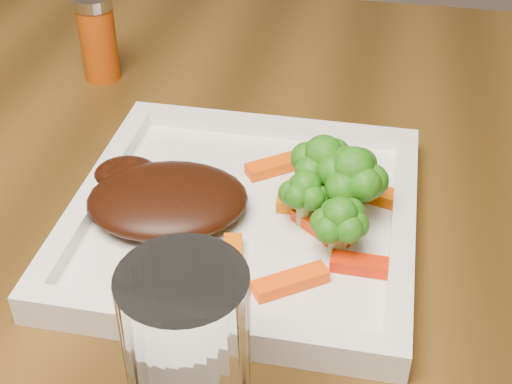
% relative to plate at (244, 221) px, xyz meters
% --- Properties ---
extents(plate, '(0.27, 0.27, 0.01)m').
position_rel_plate_xyz_m(plate, '(0.00, 0.00, 0.00)').
color(plate, white).
rests_on(plate, dining_table).
extents(steak, '(0.15, 0.13, 0.03)m').
position_rel_plate_xyz_m(steak, '(-0.06, -0.01, 0.02)').
color(steak, black).
rests_on(steak, plate).
extents(broccoli_0, '(0.06, 0.06, 0.07)m').
position_rel_plate_xyz_m(broccoli_0, '(0.06, 0.03, 0.04)').
color(broccoli_0, '#306C12').
rests_on(broccoli_0, plate).
extents(broccoli_1, '(0.08, 0.08, 0.06)m').
position_rel_plate_xyz_m(broccoli_1, '(0.08, 0.01, 0.04)').
color(broccoli_1, '#2B5C0F').
rests_on(broccoli_1, plate).
extents(broccoli_2, '(0.06, 0.06, 0.06)m').
position_rel_plate_xyz_m(broccoli_2, '(0.08, -0.03, 0.04)').
color(broccoli_2, '#2E5C0F').
rests_on(broccoli_2, plate).
extents(broccoli_3, '(0.05, 0.05, 0.06)m').
position_rel_plate_xyz_m(broccoli_3, '(0.05, -0.00, 0.04)').
color(broccoli_3, '#1A7914').
rests_on(broccoli_3, plate).
extents(carrot_0, '(0.05, 0.04, 0.01)m').
position_rel_plate_xyz_m(carrot_0, '(0.05, -0.07, 0.01)').
color(carrot_0, '#FF4C04').
rests_on(carrot_0, plate).
extents(carrot_1, '(0.06, 0.02, 0.01)m').
position_rel_plate_xyz_m(carrot_1, '(0.10, -0.05, 0.01)').
color(carrot_1, red).
rests_on(carrot_1, plate).
extents(carrot_2, '(0.02, 0.05, 0.01)m').
position_rel_plate_xyz_m(carrot_2, '(0.00, -0.06, 0.01)').
color(carrot_2, '#E26003').
rests_on(carrot_2, plate).
extents(carrot_3, '(0.07, 0.03, 0.01)m').
position_rel_plate_xyz_m(carrot_3, '(0.10, 0.04, 0.01)').
color(carrot_3, '#D95803').
rests_on(carrot_3, plate).
extents(carrot_4, '(0.06, 0.05, 0.01)m').
position_rel_plate_xyz_m(carrot_4, '(0.02, 0.07, 0.01)').
color(carrot_4, '#F95104').
rests_on(carrot_4, plate).
extents(carrot_5, '(0.05, 0.04, 0.01)m').
position_rel_plate_xyz_m(carrot_5, '(0.06, -0.01, 0.01)').
color(carrot_5, '#F73204').
rests_on(carrot_5, plate).
extents(carrot_6, '(0.06, 0.02, 0.01)m').
position_rel_plate_xyz_m(carrot_6, '(0.06, 0.02, 0.01)').
color(carrot_6, '#D36703').
rests_on(carrot_6, plate).
extents(spice_shaker, '(0.05, 0.05, 0.09)m').
position_rel_plate_xyz_m(spice_shaker, '(-0.21, 0.22, 0.04)').
color(spice_shaker, '#9F3C08').
rests_on(spice_shaker, dining_table).
extents(drinking_glass, '(0.08, 0.08, 0.12)m').
position_rel_plate_xyz_m(drinking_glass, '(0.01, -0.19, 0.05)').
color(drinking_glass, white).
rests_on(drinking_glass, dining_table).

